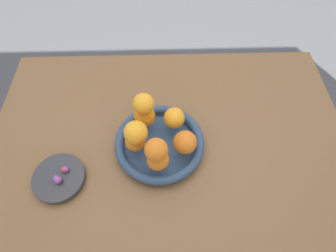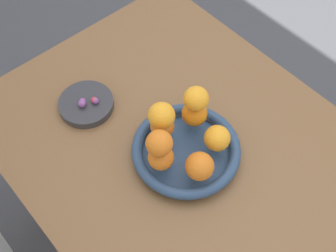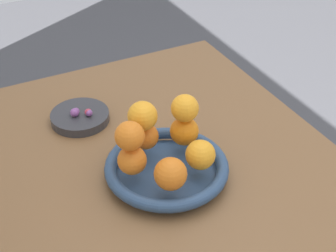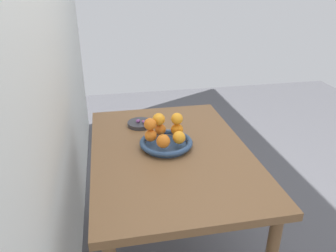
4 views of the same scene
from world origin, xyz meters
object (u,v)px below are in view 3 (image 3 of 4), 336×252
at_px(orange_1, 184,131).
at_px(candy_ball_0, 89,113).
at_px(orange_6, 130,136).
at_px(candy_ball_1, 76,111).
at_px(fruit_bowl, 167,169).
at_px(orange_0, 200,155).
at_px(orange_5, 143,116).
at_px(candy_dish, 80,117).
at_px(orange_2, 145,136).
at_px(candy_ball_2, 75,113).
at_px(orange_3, 132,160).
at_px(dining_table, 179,213).
at_px(candy_ball_3, 88,112).
at_px(orange_7, 185,108).
at_px(orange_4, 171,174).

xyz_separation_m(orange_1, candy_ball_0, (0.22, 0.14, -0.04)).
height_order(orange_6, candy_ball_1, orange_6).
xyz_separation_m(fruit_bowl, orange_0, (-0.04, -0.05, 0.05)).
height_order(orange_5, candy_ball_1, orange_5).
xyz_separation_m(candy_dish, orange_6, (-0.27, -0.02, 0.12)).
bearing_deg(fruit_bowl, orange_2, 15.09).
height_order(fruit_bowl, orange_2, orange_2).
xyz_separation_m(candy_dish, orange_5, (-0.22, -0.07, 0.12)).
height_order(candy_ball_0, candy_ball_2, candy_ball_2).
bearing_deg(orange_6, candy_ball_0, 0.53).
bearing_deg(candy_ball_2, candy_ball_1, -40.07).
relative_size(orange_3, orange_5, 0.96).
bearing_deg(fruit_bowl, candy_dish, 19.16).
distance_m(dining_table, orange_5, 0.24).
height_order(orange_6, candy_ball_0, orange_6).
bearing_deg(candy_ball_3, orange_5, -165.07).
bearing_deg(orange_0, orange_3, 69.79).
bearing_deg(candy_ball_2, dining_table, -157.41).
height_order(candy_dish, orange_5, orange_5).
bearing_deg(orange_7, orange_5, 78.29).
relative_size(orange_1, orange_7, 1.06).
distance_m(candy_dish, candy_ball_1, 0.02).
bearing_deg(candy_ball_2, orange_1, -143.00).
xyz_separation_m(orange_2, orange_3, (-0.06, 0.06, 0.00)).
height_order(orange_3, candy_ball_1, orange_3).
relative_size(dining_table, orange_7, 18.66).
distance_m(orange_5, orange_7, 0.09).
relative_size(fruit_bowl, candy_ball_3, 15.15).
distance_m(orange_2, orange_5, 0.06).
xyz_separation_m(orange_2, candy_ball_1, (0.21, 0.09, -0.04)).
bearing_deg(candy_ball_1, orange_0, -153.71).
relative_size(orange_0, candy_ball_2, 2.99).
bearing_deg(candy_ball_3, orange_4, -170.92).
bearing_deg(orange_3, orange_7, -75.46).
xyz_separation_m(orange_7, candy_ball_1, (0.24, 0.17, -0.10)).
bearing_deg(orange_4, candy_ball_2, 13.68).
relative_size(orange_6, candy_ball_3, 3.45).
distance_m(orange_5, orange_6, 0.07).
height_order(candy_ball_0, candy_ball_3, same).
relative_size(orange_7, candy_ball_0, 3.57).
distance_m(orange_4, orange_6, 0.11).
relative_size(dining_table, candy_ball_1, 64.78).
distance_m(orange_1, orange_7, 0.06).
relative_size(orange_5, candy_ball_1, 3.67).
bearing_deg(candy_ball_1, orange_7, -145.00).
bearing_deg(fruit_bowl, orange_5, 24.08).
relative_size(orange_1, orange_6, 1.05).
bearing_deg(orange_5, orange_1, -100.59).
xyz_separation_m(candy_ball_1, candy_ball_3, (-0.02, -0.02, 0.00)).
relative_size(candy_ball_0, candy_ball_1, 0.97).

